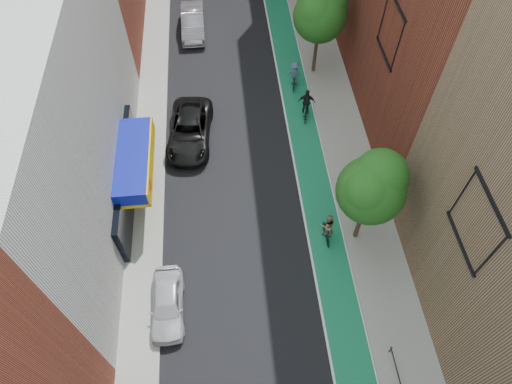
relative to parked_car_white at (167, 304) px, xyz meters
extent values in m
cube|color=#136B44|center=(8.60, 19.25, -0.67)|extent=(2.00, 68.00, 0.01)
cube|color=gray|center=(-1.40, 19.25, -0.60)|extent=(2.00, 68.00, 0.15)
cube|color=gray|center=(11.10, 19.25, -0.60)|extent=(3.00, 68.00, 0.15)
cube|color=silver|center=(-6.40, 7.25, 5.33)|extent=(8.00, 20.00, 12.00)
cylinder|color=#332619|center=(10.20, 3.25, 0.98)|extent=(0.24, 0.24, 3.30)
sphere|color=#174B14|center=(10.20, 3.25, 3.71)|extent=(3.36, 3.36, 3.36)
sphere|color=#174B14|center=(10.60, 3.55, 4.43)|extent=(2.64, 2.64, 2.64)
sphere|color=#174B14|center=(9.90, 2.95, 4.19)|extent=(2.40, 2.40, 2.40)
cylinder|color=#332619|center=(10.20, 17.25, 1.06)|extent=(0.24, 0.24, 3.47)
sphere|color=#174B14|center=(10.20, 17.25, 3.92)|extent=(3.53, 3.53, 3.53)
sphere|color=#174B14|center=(10.60, 17.55, 4.68)|extent=(2.77, 2.77, 2.77)
sphere|color=#174B14|center=(9.90, 16.95, 4.43)|extent=(2.52, 2.52, 2.52)
imported|color=silver|center=(0.00, 0.00, 0.00)|extent=(1.62, 3.97, 1.35)
imported|color=black|center=(1.21, 11.45, 0.11)|extent=(3.19, 5.92, 1.58)
imported|color=#96999E|center=(1.57, 22.99, 0.14)|extent=(1.76, 4.98, 1.64)
imported|color=black|center=(8.57, 3.35, -0.20)|extent=(0.49, 1.60, 0.96)
imported|color=#9A7C59|center=(8.57, 3.45, 0.48)|extent=(0.80, 0.63, 1.62)
imported|color=black|center=(8.92, 12.72, -0.24)|extent=(0.94, 1.74, 0.87)
imported|color=black|center=(8.92, 12.82, 0.61)|extent=(1.18, 0.70, 1.88)
imported|color=black|center=(8.58, 15.78, -0.21)|extent=(0.76, 1.59, 0.92)
imported|color=#415976|center=(8.58, 15.88, 0.51)|extent=(1.18, 0.84, 1.66)
camera|label=1|loc=(3.54, -8.95, 21.37)|focal=32.00mm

